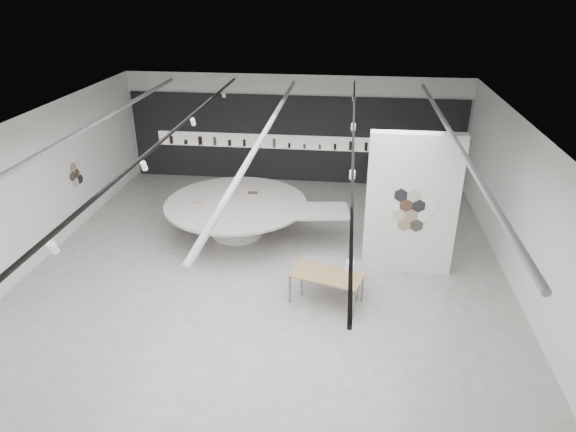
# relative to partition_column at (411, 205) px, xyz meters

# --- Properties ---
(room) EXTENTS (12.02, 14.02, 3.82)m
(room) POSITION_rel_partition_column_xyz_m (-3.59, -1.00, 0.27)
(room) COLOR #AEAAA4
(room) RESTS_ON ground
(back_wall_display) EXTENTS (11.80, 0.27, 3.10)m
(back_wall_display) POSITION_rel_partition_column_xyz_m (-3.58, 5.94, -0.26)
(back_wall_display) COLOR black
(back_wall_display) RESTS_ON ground
(partition_column) EXTENTS (2.20, 0.38, 3.60)m
(partition_column) POSITION_rel_partition_column_xyz_m (0.00, 0.00, 0.00)
(partition_column) COLOR white
(partition_column) RESTS_ON ground
(display_island) EXTENTS (5.52, 4.52, 1.03)m
(display_island) POSITION_rel_partition_column_xyz_m (-4.60, 1.38, -1.13)
(display_island) COLOR white
(display_island) RESTS_ON ground
(sample_table_wood) EXTENTS (1.74, 1.21, 0.74)m
(sample_table_wood) POSITION_rel_partition_column_xyz_m (-1.93, -1.74, -1.11)
(sample_table_wood) COLOR olive
(sample_table_wood) RESTS_ON ground
(sample_table_stone) EXTENTS (1.42, 0.77, 0.71)m
(sample_table_stone) POSITION_rel_partition_column_xyz_m (-1.84, -1.25, -1.15)
(sample_table_stone) COLOR gray
(sample_table_stone) RESTS_ON ground
(kitchen_counter) EXTENTS (1.66, 0.82, 1.25)m
(kitchen_counter) POSITION_rel_partition_column_xyz_m (-0.05, 5.51, -1.35)
(kitchen_counter) COLOR white
(kitchen_counter) RESTS_ON ground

